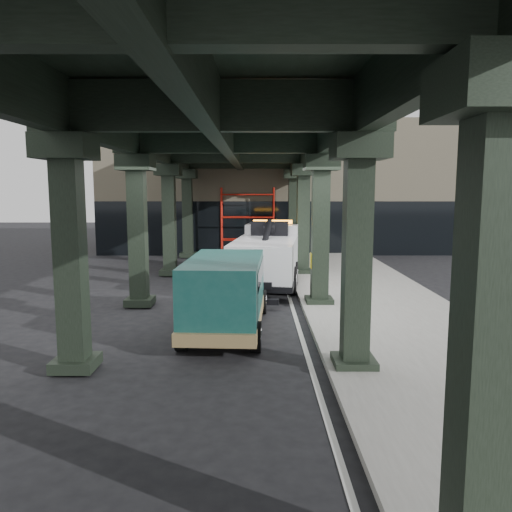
{
  "coord_description": "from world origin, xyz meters",
  "views": [
    {
      "loc": [
        0.49,
        -14.35,
        3.89
      ],
      "look_at": [
        0.49,
        2.04,
        1.7
      ],
      "focal_mm": 35.0,
      "sensor_mm": 36.0,
      "label": 1
    }
  ],
  "objects": [
    {
      "name": "building",
      "position": [
        2.0,
        20.0,
        4.0
      ],
      "size": [
        22.0,
        10.0,
        8.0
      ],
      "primitive_type": "cube",
      "color": "#C6B793",
      "rests_on": "ground"
    },
    {
      "name": "tow_truck",
      "position": [
        1.03,
        6.21,
        1.3
      ],
      "size": [
        3.18,
        8.34,
        2.67
      ],
      "rotation": [
        0.0,
        0.0,
        -0.12
      ],
      "color": "black",
      "rests_on": "ground"
    },
    {
      "name": "lane_stripe",
      "position": [
        1.7,
        2.0,
        0.01
      ],
      "size": [
        0.12,
        38.0,
        0.01
      ],
      "primitive_type": "cube",
      "color": "silver",
      "rests_on": "ground"
    },
    {
      "name": "ground",
      "position": [
        0.0,
        0.0,
        0.0
      ],
      "size": [
        90.0,
        90.0,
        0.0
      ],
      "primitive_type": "plane",
      "color": "black",
      "rests_on": "ground"
    },
    {
      "name": "viaduct",
      "position": [
        -0.4,
        2.0,
        5.46
      ],
      "size": [
        7.4,
        32.0,
        6.4
      ],
      "color": "black",
      "rests_on": "ground"
    },
    {
      "name": "scaffolding",
      "position": [
        0.0,
        14.64,
        2.11
      ],
      "size": [
        3.08,
        0.88,
        4.0
      ],
      "color": "red",
      "rests_on": "ground"
    },
    {
      "name": "towed_van",
      "position": [
        -0.33,
        -1.04,
        1.12
      ],
      "size": [
        2.3,
        5.25,
        2.09
      ],
      "rotation": [
        0.0,
        0.0,
        -0.05
      ],
      "color": "#134540",
      "rests_on": "ground"
    },
    {
      "name": "sidewalk",
      "position": [
        4.5,
        2.0,
        0.07
      ],
      "size": [
        5.0,
        40.0,
        0.15
      ],
      "primitive_type": "cube",
      "color": "gray",
      "rests_on": "ground"
    }
  ]
}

